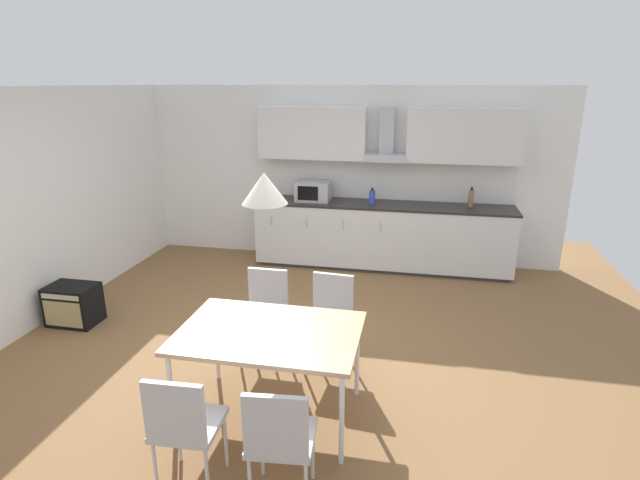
{
  "coord_description": "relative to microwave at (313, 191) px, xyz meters",
  "views": [
    {
      "loc": [
        1.27,
        -4.15,
        2.54
      ],
      "look_at": [
        0.3,
        0.61,
        1.0
      ],
      "focal_mm": 28.0,
      "sensor_mm": 36.0,
      "label": 1
    }
  ],
  "objects": [
    {
      "name": "ground_plane",
      "position": [
        0.21,
        -2.65,
        -1.08
      ],
      "size": [
        8.16,
        8.89,
        0.02
      ],
      "primitive_type": "cube",
      "color": "brown"
    },
    {
      "name": "wall_back",
      "position": [
        0.21,
        0.36,
        0.19
      ],
      "size": [
        6.53,
        0.1,
        2.51
      ],
      "primitive_type": "cube",
      "color": "white",
      "rests_on": "ground_plane"
    },
    {
      "name": "wall_left",
      "position": [
        -2.56,
        -2.65,
        0.19
      ],
      "size": [
        0.1,
        7.11,
        2.51
      ],
      "primitive_type": "cube",
      "color": "white",
      "rests_on": "ground_plane"
    },
    {
      "name": "kitchen_counter",
      "position": [
        0.99,
        0.0,
        -0.6
      ],
      "size": [
        3.58,
        0.65,
        0.93
      ],
      "color": "#333333",
      "rests_on": "ground_plane"
    },
    {
      "name": "backsplash_tile",
      "position": [
        0.99,
        0.3,
        0.13
      ],
      "size": [
        3.56,
        0.02,
        0.55
      ],
      "primitive_type": "cube",
      "color": "silver",
      "rests_on": "kitchen_counter"
    },
    {
      "name": "upper_wall_cabinets",
      "position": [
        0.99,
        0.15,
        0.79
      ],
      "size": [
        3.56,
        0.4,
        0.72
      ],
      "color": "silver"
    },
    {
      "name": "microwave",
      "position": [
        0.0,
        0.0,
        0.0
      ],
      "size": [
        0.48,
        0.35,
        0.28
      ],
      "color": "#ADADB2",
      "rests_on": "kitchen_counter"
    },
    {
      "name": "bottle_brown",
      "position": [
        2.17,
        0.05,
        -0.02
      ],
      "size": [
        0.08,
        0.08,
        0.27
      ],
      "color": "brown",
      "rests_on": "kitchen_counter"
    },
    {
      "name": "bottle_blue",
      "position": [
        0.84,
        -0.0,
        -0.05
      ],
      "size": [
        0.08,
        0.08,
        0.22
      ],
      "color": "blue",
      "rests_on": "kitchen_counter"
    },
    {
      "name": "dining_table",
      "position": [
        0.44,
        -3.56,
        -0.36
      ],
      "size": [
        1.37,
        0.94,
        0.75
      ],
      "color": "tan",
      "rests_on": "ground_plane"
    },
    {
      "name": "chair_far_left",
      "position": [
        0.13,
        -2.71,
        -0.54
      ],
      "size": [
        0.4,
        0.4,
        0.87
      ],
      "color": "#B2B2B7",
      "rests_on": "ground_plane"
    },
    {
      "name": "chair_near_left",
      "position": [
        0.13,
        -4.41,
        -0.54
      ],
      "size": [
        0.42,
        0.42,
        0.87
      ],
      "color": "#B2B2B7",
      "rests_on": "ground_plane"
    },
    {
      "name": "chair_near_right",
      "position": [
        0.75,
        -4.41,
        -0.54
      ],
      "size": [
        0.44,
        0.44,
        0.87
      ],
      "color": "#B2B2B7",
      "rests_on": "ground_plane"
    },
    {
      "name": "chair_far_right",
      "position": [
        0.75,
        -2.71,
        -0.54
      ],
      "size": [
        0.43,
        0.43,
        0.87
      ],
      "color": "#B2B2B7",
      "rests_on": "ground_plane"
    },
    {
      "name": "guitar_amp",
      "position": [
        -2.16,
        -2.45,
        -0.85
      ],
      "size": [
        0.52,
        0.37,
        0.44
      ],
      "color": "black",
      "rests_on": "ground_plane"
    },
    {
      "name": "pendant_lamp",
      "position": [
        0.44,
        -3.56,
        0.78
      ],
      "size": [
        0.32,
        0.32,
        0.22
      ],
      "primitive_type": "cone",
      "color": "silver"
    }
  ]
}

